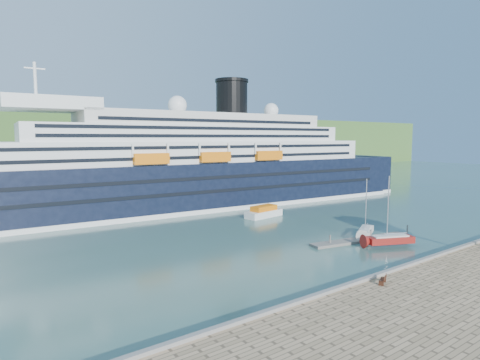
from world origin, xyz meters
name	(u,v)px	position (x,y,z in m)	size (l,w,h in m)	color
ground	(423,268)	(0.00, 0.00, 0.00)	(400.00, 400.00, 0.00)	#325A53
far_hillside	(79,145)	(0.00, 145.00, 12.00)	(400.00, 50.00, 24.00)	#305B24
quay_coping	(425,259)	(0.00, -0.20, 1.15)	(220.00, 0.50, 0.30)	slate
cruise_ship	(178,142)	(-3.98, 51.81, 13.94)	(124.17, 18.08, 27.88)	black
park_bench	(382,279)	(-10.33, -1.71, 1.46)	(1.44, 0.59, 0.92)	#462214
floating_pontoon	(361,240)	(4.51, 11.90, 0.19)	(16.70, 2.04, 0.37)	gray
sailboat_red	(391,213)	(5.25, 7.69, 4.66)	(7.22, 2.01, 9.32)	maroon
sailboat_white_far	(366,209)	(7.08, 13.02, 4.21)	(6.52, 1.81, 8.42)	silver
tender_launch	(264,211)	(4.49, 33.88, 1.09)	(7.87, 2.69, 2.17)	orange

